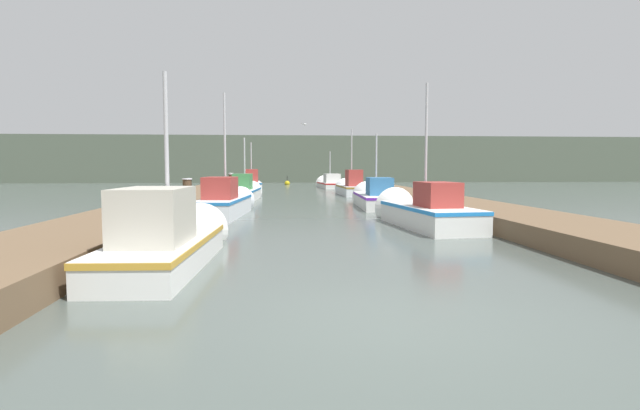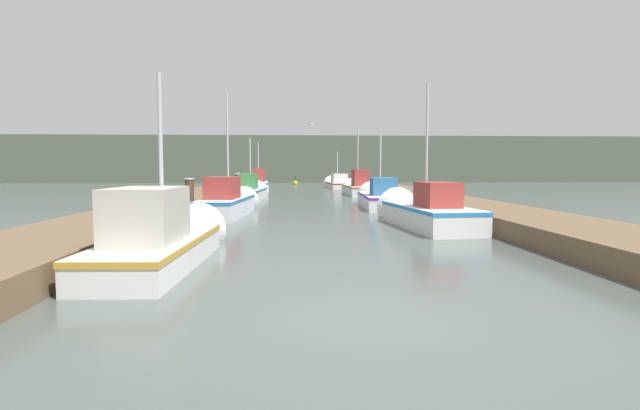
# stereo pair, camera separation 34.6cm
# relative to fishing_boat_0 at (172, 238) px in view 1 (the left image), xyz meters

# --- Properties ---
(ground_plane) EXTENTS (200.00, 200.00, 0.00)m
(ground_plane) POSITION_rel_fishing_boat_0_xyz_m (3.37, -3.96, -0.45)
(ground_plane) COLOR #47514C
(dock_left) EXTENTS (2.67, 40.00, 0.50)m
(dock_left) POSITION_rel_fishing_boat_0_xyz_m (-2.33, 12.04, -0.20)
(dock_left) COLOR brown
(dock_left) RESTS_ON ground_plane
(dock_right) EXTENTS (2.67, 40.00, 0.50)m
(dock_right) POSITION_rel_fishing_boat_0_xyz_m (9.07, 12.04, -0.20)
(dock_right) COLOR brown
(dock_right) RESTS_ON ground_plane
(distant_shore_ridge) EXTENTS (120.00, 16.00, 5.25)m
(distant_shore_ridge) POSITION_rel_fishing_boat_0_xyz_m (3.37, 53.83, 2.17)
(distant_shore_ridge) COLOR #4C5647
(distant_shore_ridge) RESTS_ON ground_plane
(fishing_boat_0) EXTENTS (1.64, 5.65, 3.97)m
(fishing_boat_0) POSITION_rel_fishing_boat_0_xyz_m (0.00, 0.00, 0.00)
(fishing_boat_0) COLOR silver
(fishing_boat_0) RESTS_ON ground_plane
(fishing_boat_1) EXTENTS (2.09, 5.52, 4.75)m
(fishing_boat_1) POSITION_rel_fishing_boat_0_xyz_m (6.48, 5.34, -0.01)
(fishing_boat_1) COLOR silver
(fishing_boat_1) RESTS_ON ground_plane
(fishing_boat_2) EXTENTS (1.83, 6.08, 4.80)m
(fishing_boat_2) POSITION_rel_fishing_boat_0_xyz_m (0.10, 9.30, 0.03)
(fishing_boat_2) COLOR silver
(fishing_boat_2) RESTS_ON ground_plane
(fishing_boat_3) EXTENTS (1.90, 6.29, 3.76)m
(fishing_boat_3) POSITION_rel_fishing_boat_0_xyz_m (6.49, 13.04, -0.05)
(fishing_boat_3) COLOR silver
(fishing_boat_3) RESTS_ON ground_plane
(fishing_boat_4) EXTENTS (1.70, 5.66, 3.75)m
(fishing_boat_4) POSITION_rel_fishing_boat_0_xyz_m (0.20, 18.36, -0.02)
(fishing_boat_4) COLOR silver
(fishing_boat_4) RESTS_ON ground_plane
(fishing_boat_5) EXTENTS (1.59, 5.60, 4.61)m
(fishing_boat_5) POSITION_rel_fishing_boat_0_xyz_m (6.71, 22.21, 0.01)
(fishing_boat_5) COLOR silver
(fishing_boat_5) RESTS_ON ground_plane
(fishing_boat_6) EXTENTS (1.78, 6.26, 3.88)m
(fishing_boat_6) POSITION_rel_fishing_boat_0_xyz_m (0.02, 27.72, 0.05)
(fishing_boat_6) COLOR silver
(fishing_boat_6) RESTS_ON ground_plane
(fishing_boat_7) EXTENTS (2.01, 5.89, 3.62)m
(fishing_boat_7) POSITION_rel_fishing_boat_0_xyz_m (6.37, 32.89, -0.10)
(fishing_boat_7) COLOR silver
(fishing_boat_7) RESTS_ON ground_plane
(mooring_piling_0) EXTENTS (0.24, 0.24, 1.27)m
(mooring_piling_0) POSITION_rel_fishing_boat_0_xyz_m (-0.86, 22.59, 0.19)
(mooring_piling_0) COLOR #473523
(mooring_piling_0) RESTS_ON ground_plane
(mooring_piling_1) EXTENTS (0.33, 0.33, 1.39)m
(mooring_piling_1) POSITION_rel_fishing_boat_0_xyz_m (-1.09, 23.60, 0.25)
(mooring_piling_1) COLOR #473523
(mooring_piling_1) RESTS_ON ground_plane
(mooring_piling_2) EXTENTS (0.34, 0.34, 1.43)m
(mooring_piling_2) POSITION_rel_fishing_boat_0_xyz_m (-1.06, 7.58, 0.27)
(mooring_piling_2) COLOR #473523
(mooring_piling_2) RESTS_ON ground_plane
(mooring_piling_3) EXTENTS (0.35, 0.35, 1.36)m
(mooring_piling_3) POSITION_rel_fishing_boat_0_xyz_m (-0.90, 22.12, 0.23)
(mooring_piling_3) COLOR #473523
(mooring_piling_3) RESTS_ON ground_plane
(channel_buoy) EXTENTS (0.51, 0.51, 1.01)m
(channel_buoy) POSITION_rel_fishing_boat_0_xyz_m (2.90, 39.89, -0.30)
(channel_buoy) COLOR gold
(channel_buoy) RESTS_ON ground_plane
(seagull_lead) EXTENTS (0.52, 0.40, 0.12)m
(seagull_lead) POSITION_rel_fishing_boat_0_xyz_m (3.77, 23.00, 4.11)
(seagull_lead) COLOR white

